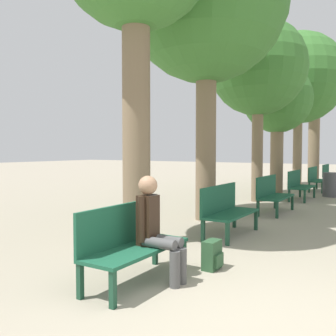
{
  "coord_description": "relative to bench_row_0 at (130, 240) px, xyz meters",
  "views": [
    {
      "loc": [
        1.1,
        -3.19,
        1.59
      ],
      "look_at": [
        -3.04,
        3.43,
        1.2
      ],
      "focal_mm": 40.0,
      "sensor_mm": 36.0,
      "label": 1
    }
  ],
  "objects": [
    {
      "name": "tree_row_3",
      "position": [
        -1.01,
        9.71,
        2.79
      ],
      "size": [
        2.4,
        2.4,
        4.57
      ],
      "color": "#7A664C",
      "rests_on": "ground_plane"
    },
    {
      "name": "bench_row_5",
      "position": [
        0.0,
        14.43,
        0.0
      ],
      "size": [
        0.54,
        1.51,
        0.92
      ],
      "color": "#195138",
      "rests_on": "ground_plane"
    },
    {
      "name": "bench_row_0",
      "position": [
        0.0,
        0.0,
        0.0
      ],
      "size": [
        0.54,
        1.51,
        0.92
      ],
      "color": "#195138",
      "rests_on": "ground_plane"
    },
    {
      "name": "bench_row_2",
      "position": [
        0.0,
        5.77,
        0.0
      ],
      "size": [
        0.54,
        1.51,
        0.92
      ],
      "color": "#195138",
      "rests_on": "ground_plane"
    },
    {
      "name": "person_seated",
      "position": [
        0.25,
        0.18,
        0.16
      ],
      "size": [
        0.61,
        0.35,
        1.27
      ],
      "color": "#4C4C4C",
      "rests_on": "ground_plane"
    },
    {
      "name": "tree_row_2",
      "position": [
        -1.01,
        7.61,
        3.54
      ],
      "size": [
        2.91,
        2.91,
        5.53
      ],
      "color": "#7A664C",
      "rests_on": "ground_plane"
    },
    {
      "name": "tree_row_4",
      "position": [
        -1.01,
        12.78,
        4.05
      ],
      "size": [
        3.8,
        3.8,
        6.48
      ],
      "color": "#7A664C",
      "rests_on": "ground_plane"
    },
    {
      "name": "tree_row_1",
      "position": [
        -1.01,
        4.08,
        4.32
      ],
      "size": [
        3.6,
        3.6,
        6.68
      ],
      "color": "#7A664C",
      "rests_on": "ground_plane"
    },
    {
      "name": "ground_plane",
      "position": [
        1.64,
        -0.33,
        -0.5
      ],
      "size": [
        80.0,
        80.0,
        0.0
      ],
      "primitive_type": "plane",
      "color": "gray"
    },
    {
      "name": "bench_row_3",
      "position": [
        0.0,
        8.66,
        0.0
      ],
      "size": [
        0.54,
        1.51,
        0.92
      ],
      "color": "#195138",
      "rests_on": "ground_plane"
    },
    {
      "name": "bench_row_1",
      "position": [
        0.0,
        2.89,
        0.0
      ],
      "size": [
        0.54,
        1.51,
        0.92
      ],
      "color": "#195138",
      "rests_on": "ground_plane"
    },
    {
      "name": "backpack",
      "position": [
        0.65,
        0.93,
        -0.32
      ],
      "size": [
        0.21,
        0.3,
        0.38
      ],
      "color": "#284C2D",
      "rests_on": "ground_plane"
    },
    {
      "name": "tree_row_5",
      "position": [
        -1.01,
        16.21,
        3.76
      ],
      "size": [
        2.22,
        2.22,
        5.61
      ],
      "color": "#7A664C",
      "rests_on": "ground_plane"
    },
    {
      "name": "bench_row_4",
      "position": [
        0.0,
        11.54,
        0.0
      ],
      "size": [
        0.54,
        1.51,
        0.92
      ],
      "color": "#195138",
      "rests_on": "ground_plane"
    },
    {
      "name": "trash_bin",
      "position": [
        0.75,
        10.0,
        -0.1
      ],
      "size": [
        0.54,
        0.54,
        0.81
      ],
      "color": "#4C4C51",
      "rests_on": "ground_plane"
    }
  ]
}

